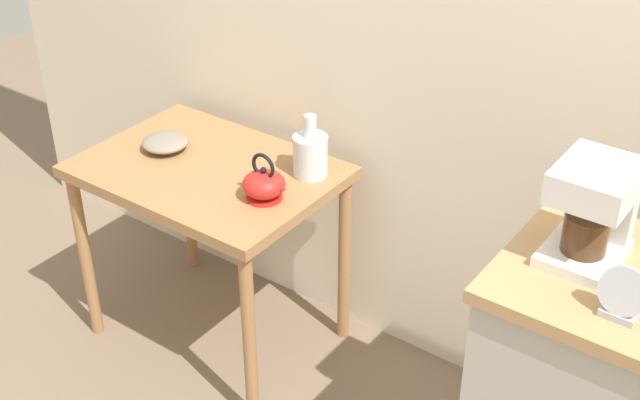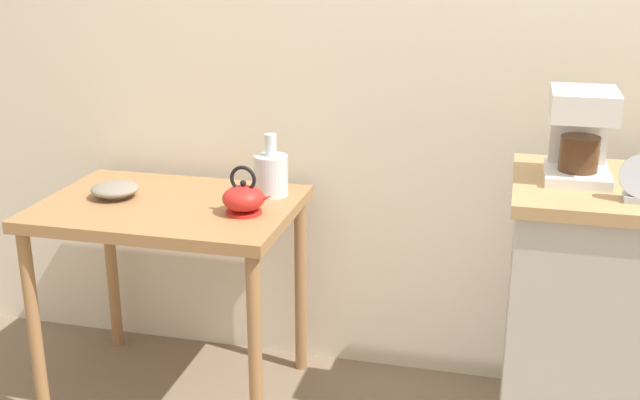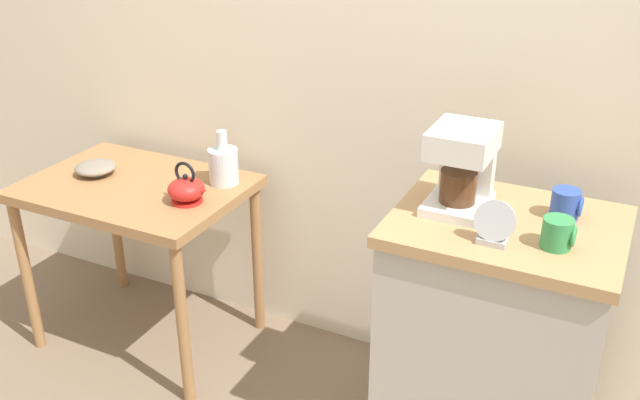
# 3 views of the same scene
# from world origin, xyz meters

# --- Properties ---
(ground_plane) EXTENTS (8.00, 8.00, 0.00)m
(ground_plane) POSITION_xyz_m (0.00, 0.00, 0.00)
(ground_plane) COLOR #7A6651
(back_wall) EXTENTS (4.40, 0.10, 2.80)m
(back_wall) POSITION_xyz_m (0.10, 0.49, 1.40)
(back_wall) COLOR beige
(back_wall) RESTS_ON ground_plane
(wooden_table) EXTENTS (0.85, 0.61, 0.73)m
(wooden_table) POSITION_xyz_m (-0.74, 0.08, 0.63)
(wooden_table) COLOR #9E7044
(wooden_table) RESTS_ON ground_plane
(kitchen_counter) EXTENTS (0.67, 0.54, 0.91)m
(kitchen_counter) POSITION_xyz_m (0.72, 0.03, 0.46)
(kitchen_counter) COLOR #BCB7AD
(kitchen_counter) RESTS_ON ground_plane
(bowl_stoneware) EXTENTS (0.16, 0.16, 0.05)m
(bowl_stoneware) POSITION_xyz_m (-0.94, 0.08, 0.76)
(bowl_stoneware) COLOR gray
(bowl_stoneware) RESTS_ON wooden_table
(teakettle) EXTENTS (0.17, 0.14, 0.16)m
(teakettle) POSITION_xyz_m (-0.45, 0.03, 0.78)
(teakettle) COLOR red
(teakettle) RESTS_ON wooden_table
(glass_carafe_vase) EXTENTS (0.12, 0.12, 0.22)m
(glass_carafe_vase) POSITION_xyz_m (-0.43, 0.24, 0.80)
(glass_carafe_vase) COLOR silver
(glass_carafe_vase) RESTS_ON wooden_table
(coffee_maker) EXTENTS (0.18, 0.22, 0.26)m
(coffee_maker) POSITION_xyz_m (0.56, 0.06, 1.05)
(coffee_maker) COLOR white
(coffee_maker) RESTS_ON kitchen_counter
(mug_blue) EXTENTS (0.09, 0.08, 0.09)m
(mug_blue) POSITION_xyz_m (0.86, 0.12, 0.96)
(mug_blue) COLOR #2D4CAD
(mug_blue) RESTS_ON kitchen_counter
(mug_tall_green) EXTENTS (0.09, 0.08, 0.09)m
(mug_tall_green) POSITION_xyz_m (0.87, -0.07, 0.96)
(mug_tall_green) COLOR #338C4C
(mug_tall_green) RESTS_ON kitchen_counter
(table_clock) EXTENTS (0.11, 0.06, 0.13)m
(table_clock) POSITION_xyz_m (0.71, -0.13, 0.97)
(table_clock) COLOR #B2B5BA
(table_clock) RESTS_ON kitchen_counter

